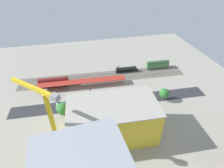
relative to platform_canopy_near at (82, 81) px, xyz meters
The scene contains 27 objects.
ground_plane 20.52m from the platform_canopy_near, 137.48° to the left, with size 174.20×174.20×0.00m, color #9E998C.
rail_bed 17.16m from the platform_canopy_near, 152.62° to the right, with size 108.87×13.88×0.01m, color #665E54.
street_asphalt 23.61m from the platform_canopy_near, 129.61° to the left, with size 108.87×9.00×0.01m, color #2D2D33.
track_rails 17.12m from the platform_canopy_near, 152.62° to the right, with size 108.75×12.79×0.12m.
platform_canopy_near is the anchor object (origin of this frame).
locomotive 33.63m from the platform_canopy_near, 161.53° to the right, with size 15.97×3.57×5.17m.
passenger_coach 55.55m from the platform_canopy_near, 168.96° to the right, with size 16.50×3.79×5.95m.
freight_coach_far 17.98m from the platform_canopy_near, 15.34° to the right, with size 18.51×3.87×5.76m.
parked_car_0 31.31m from the platform_canopy_near, 151.64° to the left, with size 4.76×2.18×1.68m.
parked_car_1 25.42m from the platform_canopy_near, 144.22° to the left, with size 4.71×2.01×1.55m.
parked_car_2 20.04m from the platform_canopy_near, 133.56° to the left, with size 4.80×2.03×1.69m.
parked_car_3 15.88m from the platform_canopy_near, 114.98° to the left, with size 4.86×2.01×1.61m.
parked_car_4 14.59m from the platform_canopy_near, 88.62° to the left, with size 4.19×2.16×1.65m.
parked_car_5 16.68m from the platform_canopy_near, 63.47° to the left, with size 4.86×2.13×1.73m.
parked_car_6 20.09m from the platform_canopy_near, 46.86° to the left, with size 4.11×1.94×1.62m.
construction_building 41.07m from the platform_canopy_near, 104.10° to the left, with size 36.65×19.90×17.21m, color yellow.
construction_roof_slab 42.99m from the platform_canopy_near, 104.10° to the left, with size 37.25×20.50×0.40m, color #ADA89E.
tower_crane 48.64m from the platform_canopy_near, 72.68° to the left, with size 16.45×15.20×32.75m.
box_truck_0 26.67m from the platform_canopy_near, 108.33° to the left, with size 10.07×3.17×3.69m.
box_truck_1 26.11m from the platform_canopy_near, 118.88° to the left, with size 8.93×2.52×3.44m.
street_tree_0 23.65m from the platform_canopy_near, 110.23° to the left, with size 4.71×4.71×7.01m.
street_tree_1 26.17m from the platform_canopy_near, 64.37° to the left, with size 6.29×6.29×8.34m.
street_tree_2 26.91m from the platform_canopy_near, 117.82° to the left, with size 5.48×5.48×8.48m.
street_tree_3 23.29m from the platform_canopy_near, 108.71° to the left, with size 4.09×4.09×6.05m.
street_tree_4 25.90m from the platform_canopy_near, 60.56° to the left, with size 4.31×4.31×7.23m.
street_tree_5 48.71m from the platform_canopy_near, 152.01° to the left, with size 5.52×5.52×7.34m.
traffic_light 14.12m from the platform_canopy_near, 104.48° to the left, with size 0.50×0.36×7.37m.
Camera 1 is at (17.22, 78.64, 66.19)m, focal length 28.92 mm.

